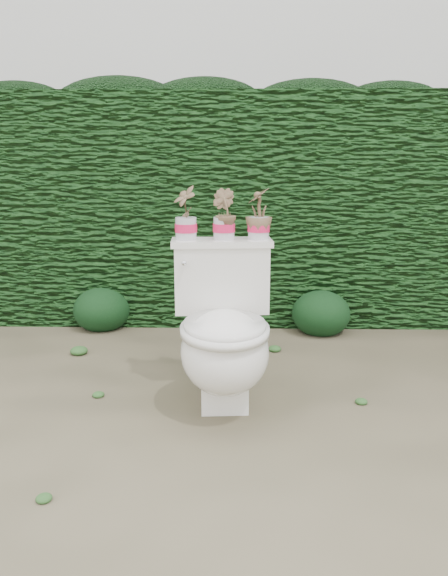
{
  "coord_description": "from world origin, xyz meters",
  "views": [
    {
      "loc": [
        0.22,
        -2.67,
        1.18
      ],
      "look_at": [
        0.16,
        0.0,
        0.55
      ],
      "focal_mm": 35.0,
      "sensor_mm": 36.0,
      "label": 1
    }
  ],
  "objects_px": {
    "potted_plant_left": "(186,214)",
    "toilet": "(224,335)",
    "potted_plant_right": "(259,215)",
    "potted_plant_center": "(224,216)"
  },
  "relations": [
    {
      "from": "potted_plant_left",
      "to": "potted_plant_right",
      "type": "distance_m",
      "value": 0.36
    },
    {
      "from": "potted_plant_right",
      "to": "potted_plant_left",
      "type": "bearing_deg",
      "value": -87.23
    },
    {
      "from": "potted_plant_center",
      "to": "potted_plant_right",
      "type": "height_order",
      "value": "potted_plant_right"
    },
    {
      "from": "potted_plant_center",
      "to": "toilet",
      "type": "bearing_deg",
      "value": 136.05
    },
    {
      "from": "potted_plant_left",
      "to": "potted_plant_center",
      "type": "bearing_deg",
      "value": 56.23
    },
    {
      "from": "potted_plant_left",
      "to": "potted_plant_center",
      "type": "xyz_separation_m",
      "value": [
        0.19,
        0.01,
        -0.01
      ]
    },
    {
      "from": "potted_plant_center",
      "to": "potted_plant_right",
      "type": "relative_size",
      "value": 0.99
    },
    {
      "from": "toilet",
      "to": "potted_plant_center",
      "type": "bearing_deg",
      "value": 87.23
    },
    {
      "from": "toilet",
      "to": "potted_plant_right",
      "type": "height_order",
      "value": "potted_plant_right"
    },
    {
      "from": "potted_plant_left",
      "to": "toilet",
      "type": "bearing_deg",
      "value": 2.65
    }
  ]
}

